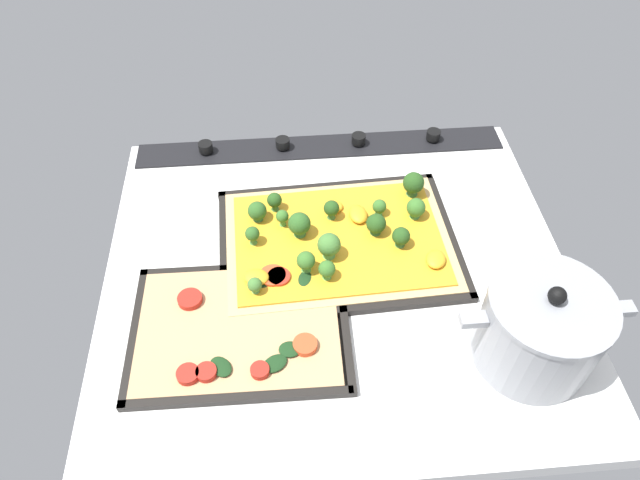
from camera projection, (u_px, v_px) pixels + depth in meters
The scene contains 7 objects.
ground_plane at pixel (337, 274), 96.20cm from camera, with size 76.03×69.62×3.00cm, color white.
stove_control_panel at pixel (321, 145), 115.37cm from camera, with size 72.99×7.00×2.60cm.
baking_tray_front at pixel (338, 244), 98.13cm from camera, with size 41.18×30.72×1.30cm.
broccoli_pizza at pixel (339, 236), 97.13cm from camera, with size 38.69×28.22×6.08cm.
baking_tray_back at pixel (239, 329), 86.73cm from camera, with size 32.64×24.54×1.30cm.
veggie_pizza_back at pixel (241, 326), 86.27cm from camera, with size 30.21×22.10×1.90cm.
cooking_pot at pixel (540, 329), 79.38cm from camera, with size 23.80×16.93×15.66cm.
Camera 1 is at (7.82, 59.18, 74.21)cm, focal length 32.28 mm.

